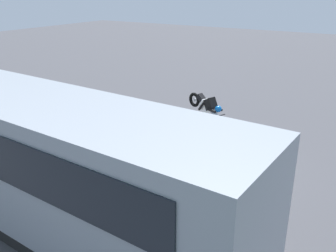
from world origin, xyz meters
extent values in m
plane|color=#424247|center=(0.00, 0.00, 0.00)|extent=(80.00, 80.00, 0.00)
cube|color=#8C939E|center=(1.75, 4.77, 1.85)|extent=(10.56, 2.97, 2.80)
cube|color=black|center=(1.69, 3.50, 2.41)|extent=(8.78, 0.44, 1.01)
cube|color=orange|center=(1.69, 3.51, 1.29)|extent=(9.19, 0.45, 0.28)
cube|color=black|center=(1.75, 4.77, 0.23)|extent=(9.71, 2.73, 0.45)
torus|color=black|center=(5.35, 3.48, 0.50)|extent=(1.01, 0.36, 1.00)
torus|color=black|center=(-1.96, 3.81, 0.50)|extent=(1.01, 0.36, 1.00)
cylinder|color=black|center=(1.04, 1.85, 0.47)|extent=(0.13, 0.13, 0.78)
cube|color=black|center=(1.04, 1.82, 0.05)|extent=(0.12, 0.27, 0.10)
cylinder|color=black|center=(0.88, 1.84, 0.47)|extent=(0.13, 0.13, 0.78)
cube|color=black|center=(0.88, 1.80, 0.05)|extent=(0.12, 0.27, 0.10)
cube|color=navy|center=(0.96, 1.85, 1.18)|extent=(0.40, 0.31, 0.65)
cylinder|color=navy|center=(1.20, 1.87, 1.20)|extent=(0.10, 0.10, 0.61)
sphere|color=tan|center=(1.20, 1.87, 0.89)|extent=(0.10, 0.10, 0.09)
cylinder|color=navy|center=(0.72, 1.83, 1.20)|extent=(0.10, 0.10, 0.61)
sphere|color=tan|center=(0.72, 1.83, 0.89)|extent=(0.10, 0.10, 0.09)
sphere|color=tan|center=(0.96, 1.85, 1.64)|extent=(0.25, 0.25, 0.23)
cylinder|color=#473823|center=(1.79, 1.83, 0.49)|extent=(0.13, 0.13, 0.80)
cube|color=black|center=(1.78, 1.79, 0.05)|extent=(0.12, 0.27, 0.10)
cylinder|color=#473823|center=(1.63, 1.85, 0.49)|extent=(0.13, 0.13, 0.80)
cube|color=black|center=(1.62, 1.81, 0.05)|extent=(0.12, 0.27, 0.10)
cube|color=maroon|center=(1.71, 1.84, 1.22)|extent=(0.40, 0.31, 0.66)
cylinder|color=maroon|center=(1.94, 1.82, 1.23)|extent=(0.10, 0.10, 0.63)
sphere|color=tan|center=(1.94, 1.82, 0.92)|extent=(0.10, 0.10, 0.09)
cylinder|color=maroon|center=(1.47, 1.86, 1.23)|extent=(0.10, 0.10, 0.63)
sphere|color=tan|center=(1.47, 1.86, 0.92)|extent=(0.10, 0.10, 0.09)
sphere|color=tan|center=(1.71, 1.84, 1.69)|extent=(0.26, 0.26, 0.24)
cylinder|color=#473823|center=(2.93, 2.11, 0.45)|extent=(0.13, 0.13, 0.74)
cube|color=black|center=(2.93, 2.07, 0.05)|extent=(0.13, 0.27, 0.10)
cylinder|color=#473823|center=(2.78, 2.13, 0.45)|extent=(0.13, 0.13, 0.74)
cube|color=black|center=(2.77, 2.09, 0.05)|extent=(0.13, 0.27, 0.10)
cube|color=#D8F233|center=(2.85, 2.12, 1.14)|extent=(0.41, 0.33, 0.62)
cube|color=silver|center=(2.85, 2.12, 1.14)|extent=(0.42, 0.34, 0.06)
cylinder|color=#D8F233|center=(3.09, 2.09, 1.15)|extent=(0.10, 0.10, 0.59)
sphere|color=tan|center=(3.09, 2.09, 0.86)|extent=(0.10, 0.10, 0.09)
cylinder|color=#D8F233|center=(2.62, 2.16, 1.15)|extent=(0.10, 0.10, 0.59)
sphere|color=tan|center=(2.62, 2.16, 0.86)|extent=(0.10, 0.10, 0.09)
sphere|color=tan|center=(2.85, 2.12, 1.58)|extent=(0.25, 0.25, 0.22)
torus|color=black|center=(1.87, 2.49, 0.30)|extent=(0.61, 0.18, 0.60)
cylinder|color=silver|center=(1.87, 2.49, 0.30)|extent=(0.13, 0.11, 0.12)
torus|color=black|center=(0.42, 2.61, 0.30)|extent=(0.61, 0.18, 0.60)
cylinder|color=silver|center=(0.42, 2.61, 0.30)|extent=(0.13, 0.13, 0.12)
cylinder|color=silver|center=(1.82, 2.49, 0.65)|extent=(0.32, 0.08, 0.67)
cube|color=#198C33|center=(1.22, 2.54, 0.63)|extent=(0.86, 0.35, 0.36)
cube|color=black|center=(0.74, 2.58, 0.68)|extent=(0.54, 0.26, 0.20)
cylinder|color=silver|center=(0.87, 2.71, 0.42)|extent=(0.45, 0.12, 0.08)
cylinder|color=black|center=(1.77, 2.50, 0.95)|extent=(0.08, 0.58, 0.04)
torus|color=black|center=(1.02, -2.67, 0.30)|extent=(0.61, 0.33, 0.60)
cylinder|color=silver|center=(1.02, -2.67, 0.30)|extent=(0.15, 0.14, 0.12)
torus|color=black|center=(2.11, -3.07, 1.17)|extent=(0.83, 0.41, 0.84)
cylinder|color=silver|center=(2.11, -3.07, 1.17)|extent=(0.15, 0.15, 0.12)
cylinder|color=silver|center=(0.87, -2.61, 0.61)|extent=(0.61, 0.27, 0.41)
cube|color=white|center=(1.33, -2.78, 0.95)|extent=(0.93, 0.57, 0.79)
cube|color=black|center=(1.66, -2.90, 1.28)|extent=(0.58, 0.39, 0.47)
cylinder|color=silver|center=(1.67, -3.06, 1.00)|extent=(0.41, 0.22, 0.33)
cylinder|color=black|center=(0.73, -2.56, 0.88)|extent=(0.23, 0.56, 0.04)
cube|color=black|center=(1.22, -2.74, 1.23)|extent=(0.61, 0.50, 0.56)
sphere|color=#0C59B2|center=(0.81, -2.59, 1.13)|extent=(0.33, 0.33, 0.26)
cylinder|color=black|center=(1.07, -2.49, 1.06)|extent=(0.46, 0.24, 0.10)
cylinder|color=black|center=(1.59, -2.69, 1.08)|extent=(0.33, 0.20, 0.38)
cylinder|color=black|center=(0.94, -2.83, 1.06)|extent=(0.46, 0.24, 0.10)
cylinder|color=black|center=(1.47, -3.02, 1.08)|extent=(0.33, 0.20, 0.38)
cube|color=white|center=(-1.49, -2.00, 0.00)|extent=(0.29, 4.39, 0.01)
cube|color=white|center=(1.16, -2.00, 0.00)|extent=(0.27, 4.01, 0.01)
cube|color=white|center=(3.81, -2.00, 0.00)|extent=(0.31, 4.78, 0.01)
camera|label=1|loc=(-4.69, 9.76, 5.55)|focal=39.27mm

